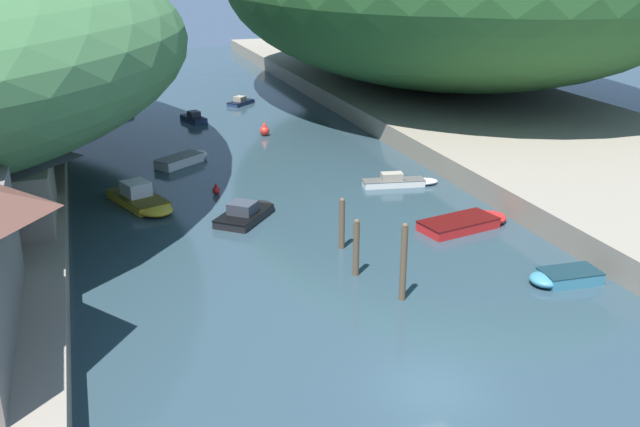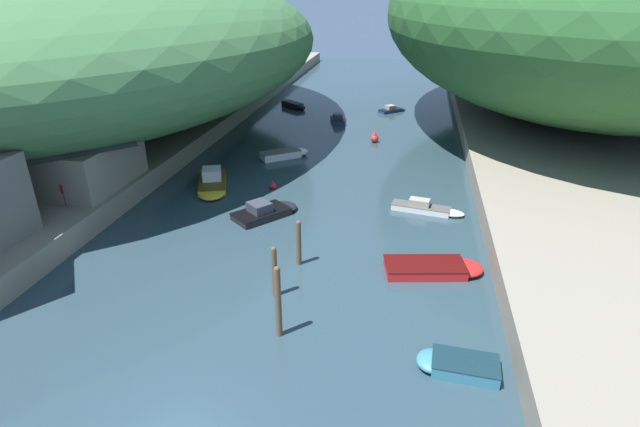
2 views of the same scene
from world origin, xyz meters
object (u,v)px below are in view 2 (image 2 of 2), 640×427
Objects in this scene: boat_cabin_cruiser at (212,183)px; person_by_boathouse at (3,232)px; boat_far_upstream at (428,208)px; boat_mid_channel at (437,268)px; boat_yellow_tender at (295,106)px; person_on_quay at (64,191)px; boat_navy_launch at (393,110)px; channel_buoy_far at (273,185)px; boat_open_rowboat at (267,211)px; boat_white_cruiser at (286,154)px; channel_buoy_near at (375,138)px; boathouse_shed at (73,149)px; boat_far_right_bank at (337,119)px; boat_moored_right at (455,365)px.

boat_cabin_cruiser is 3.63× the size of person_by_boathouse.
boat_mid_channel is (0.42, -7.90, -0.00)m from boat_far_upstream.
person_on_quay reaches higher than boat_yellow_tender.
boat_far_upstream is at bearing -51.51° from person_by_boathouse.
boat_far_upstream reaches higher than boat_navy_launch.
boat_cabin_cruiser is at bearing -171.46° from channel_buoy_far.
boat_open_rowboat is at bearing -79.36° from channel_buoy_far.
person_by_boathouse is (-10.74, -14.42, 2.23)m from channel_buoy_far.
boat_far_upstream reaches higher than boat_white_cruiser.
boat_cabin_cruiser is 26.82m from boat_yellow_tender.
boat_white_cruiser is at bearing -66.61° from boat_navy_launch.
boat_far_upstream is at bearing -72.07° from channel_buoy_near.
boat_open_rowboat is 2.87× the size of person_by_boathouse.
channel_buoy_far is at bearing 168.24° from boat_cabin_cruiser.
boat_open_rowboat is 1.10× the size of boat_white_cruiser.
boathouse_shed is 17.76m from boat_white_cruiser.
boat_yellow_tender is at bearing -140.37° from boat_far_upstream.
boat_far_upstream is 3.02× the size of person_on_quay.
channel_buoy_near reaches higher than channel_buoy_far.
boat_white_cruiser is at bearing 47.43° from boathouse_shed.
boat_far_upstream is (9.95, -22.85, -0.04)m from boat_far_right_bank.
boat_white_cruiser reaches higher than boat_moored_right.
boat_moored_right is (17.14, -43.82, -0.07)m from boat_yellow_tender.
boat_navy_launch is 0.94× the size of boat_yellow_tender.
boat_far_right_bank is (6.44, 21.41, -0.08)m from boat_cabin_cruiser.
boat_navy_launch is at bearing 118.95° from boat_white_cruiser.
channel_buoy_far is at bearing -41.29° from person_on_quay.
boat_far_upstream is 23.94m from person_on_quay.
boat_moored_right is at bearing -26.22° from boathouse_shed.
boat_open_rowboat is 19.18m from channel_buoy_near.
boat_navy_launch is at bearing 26.92° from boat_far_right_bank.
boat_cabin_cruiser is at bearing 29.83° from boathouse_shed.
boathouse_shed is 9.49m from person_by_boathouse.
boat_navy_launch is 0.69× the size of boat_far_upstream.
boat_open_rowboat is 2.87× the size of person_on_quay.
boat_far_right_bank reaches higher than channel_buoy_far.
boat_far_right_bank is 0.76× the size of boat_far_upstream.
boat_yellow_tender is 2.24× the size of person_on_quay.
channel_buoy_near is 15.12m from channel_buoy_far.
boat_mid_channel is at bearing -39.57° from channel_buoy_far.
boat_moored_right is at bearing -6.91° from boat_mid_channel.
boat_far_right_bank is at bearing 87.78° from boat_yellow_tender.
channel_buoy_far is (-0.89, 4.72, -0.05)m from boat_open_rowboat.
boat_yellow_tender is at bearing -0.15° from person_on_quay.
boat_open_rowboat is at bearing -60.95° from person_on_quay.
boat_white_cruiser is 2.62× the size of person_by_boathouse.
person_on_quay reaches higher than boat_moored_right.
boat_cabin_cruiser reaches higher than boat_far_right_bank.
boat_navy_launch is at bearing 73.77° from channel_buoy_far.
boat_moored_right is (13.55, -25.23, -0.04)m from boat_white_cruiser.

